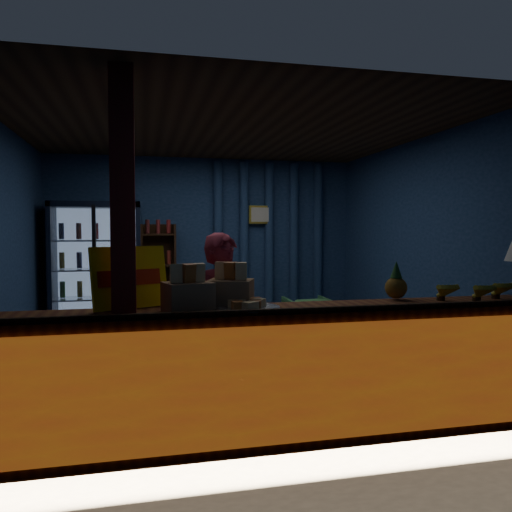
# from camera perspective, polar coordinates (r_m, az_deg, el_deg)

# --- Properties ---
(ground) EXTENTS (4.60, 4.60, 0.00)m
(ground) POSITION_cam_1_polar(r_m,az_deg,el_deg) (5.65, -3.04, -12.56)
(ground) COLOR #515154
(ground) RESTS_ON ground
(room_walls) EXTENTS (4.60, 4.60, 4.60)m
(room_walls) POSITION_cam_1_polar(r_m,az_deg,el_deg) (5.45, -3.08, 3.55)
(room_walls) COLOR navy
(room_walls) RESTS_ON ground
(counter) EXTENTS (4.40, 0.57, 0.99)m
(counter) POSITION_cam_1_polar(r_m,az_deg,el_deg) (3.73, 2.09, -13.20)
(counter) COLOR brown
(counter) RESTS_ON ground
(support_post) EXTENTS (0.16, 0.16, 2.60)m
(support_post) POSITION_cam_1_polar(r_m,az_deg,el_deg) (3.48, -14.89, -0.67)
(support_post) COLOR maroon
(support_post) RESTS_ON ground
(beverage_cooler) EXTENTS (1.20, 0.62, 1.90)m
(beverage_cooler) POSITION_cam_1_polar(r_m,az_deg,el_deg) (7.34, -17.71, -1.70)
(beverage_cooler) COLOR black
(beverage_cooler) RESTS_ON ground
(bottle_shelf) EXTENTS (0.50, 0.28, 1.60)m
(bottle_shelf) POSITION_cam_1_polar(r_m,az_deg,el_deg) (7.46, -11.08, -2.61)
(bottle_shelf) COLOR #351E11
(bottle_shelf) RESTS_ON ground
(curtain_folds) EXTENTS (1.74, 0.14, 2.50)m
(curtain_folds) POSITION_cam_1_polar(r_m,az_deg,el_deg) (7.75, 1.52, 1.40)
(curtain_folds) COLOR navy
(curtain_folds) RESTS_ON room_walls
(framed_picture) EXTENTS (0.36, 0.04, 0.28)m
(framed_picture) POSITION_cam_1_polar(r_m,az_deg,el_deg) (7.68, 0.52, 4.74)
(framed_picture) COLOR yellow
(framed_picture) RESTS_ON room_walls
(shopkeeper) EXTENTS (0.64, 0.53, 1.49)m
(shopkeeper) POSITION_cam_1_polar(r_m,az_deg,el_deg) (4.17, -3.73, -7.65)
(shopkeeper) COLOR #98293C
(shopkeeper) RESTS_ON ground
(green_chair) EXTENTS (0.62, 0.64, 0.56)m
(green_chair) POSITION_cam_1_polar(r_m,az_deg,el_deg) (7.22, 5.80, -6.87)
(green_chair) COLOR #57AE5A
(green_chair) RESTS_ON ground
(side_table) EXTENTS (0.55, 0.45, 0.53)m
(side_table) POSITION_cam_1_polar(r_m,az_deg,el_deg) (6.98, -1.73, -7.66)
(side_table) COLOR #351E11
(side_table) RESTS_ON ground
(yellow_sign) EXTENTS (0.56, 0.34, 0.45)m
(yellow_sign) POSITION_cam_1_polar(r_m,az_deg,el_deg) (3.70, -14.22, -2.40)
(yellow_sign) COLOR #FFF40D
(yellow_sign) RESTS_ON counter
(snack_box_left) EXTENTS (0.37, 0.33, 0.33)m
(snack_box_left) POSITION_cam_1_polar(r_m,az_deg,el_deg) (3.50, -7.80, -4.39)
(snack_box_left) COLOR #9F6E4D
(snack_box_left) RESTS_ON counter
(snack_box_centre) EXTENTS (0.38, 0.35, 0.33)m
(snack_box_centre) POSITION_cam_1_polar(r_m,az_deg,el_deg) (3.67, -2.91, -4.04)
(snack_box_centre) COLOR #9F6E4D
(snack_box_centre) RESTS_ON counter
(pastry_tray) EXTENTS (0.48, 0.48, 0.08)m
(pastry_tray) POSITION_cam_1_polar(r_m,az_deg,el_deg) (3.53, -1.13, -5.81)
(pastry_tray) COLOR silver
(pastry_tray) RESTS_ON counter
(banana_bunches) EXTENTS (0.73, 0.29, 0.16)m
(banana_bunches) POSITION_cam_1_polar(r_m,az_deg,el_deg) (4.36, 23.68, -3.67)
(banana_bunches) COLOR gold
(banana_bunches) RESTS_ON counter
(pineapple) EXTENTS (0.18, 0.18, 0.31)m
(pineapple) POSITION_cam_1_polar(r_m,az_deg,el_deg) (4.20, 15.71, -3.12)
(pineapple) COLOR #935E1A
(pineapple) RESTS_ON counter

